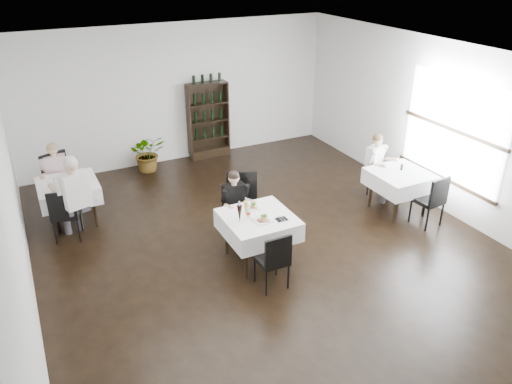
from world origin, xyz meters
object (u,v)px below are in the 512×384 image
wine_shelf (208,121)px  diner_main (236,202)px  potted_tree (148,153)px  main_table (258,225)px

wine_shelf → diner_main: bearing=-104.8°
wine_shelf → diner_main: size_ratio=1.42×
wine_shelf → potted_tree: bearing=-172.7°
wine_shelf → main_table: size_ratio=1.70×
potted_tree → diner_main: size_ratio=0.66×
main_table → diner_main: (-0.06, 0.67, 0.10)m
wine_shelf → main_table: wine_shelf is taller
potted_tree → diner_main: diner_main is taller
main_table → potted_tree: 4.17m
diner_main → wine_shelf: bearing=75.2°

